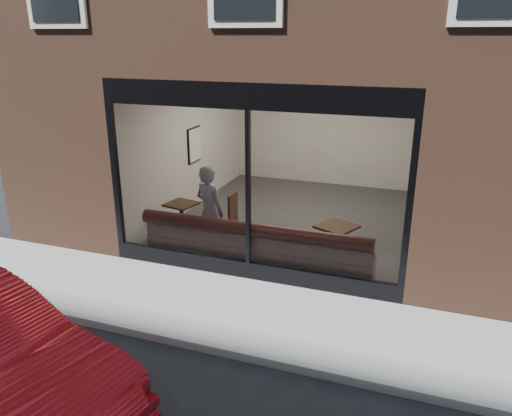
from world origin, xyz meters
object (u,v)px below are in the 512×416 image
(banquette, at_px, (257,256))
(person, at_px, (210,212))
(cafe_chair_left, at_px, (224,226))
(cafe_table_right, at_px, (337,227))
(cafe_table_left, at_px, (181,204))

(banquette, distance_m, person, 1.18)
(banquette, xyz_separation_m, cafe_chair_left, (-1.08, 1.10, 0.01))
(cafe_table_right, distance_m, cafe_chair_left, 2.46)
(cafe_table_right, relative_size, cafe_chair_left, 1.29)
(cafe_chair_left, bearing_deg, person, 95.04)
(person, xyz_separation_m, cafe_chair_left, (-0.11, 0.88, -0.62))
(cafe_chair_left, bearing_deg, cafe_table_right, 164.84)
(banquette, distance_m, cafe_chair_left, 1.54)
(person, bearing_deg, cafe_chair_left, -61.17)
(cafe_table_right, xyz_separation_m, cafe_chair_left, (-2.35, 0.55, -0.50))
(person, height_order, cafe_chair_left, person)
(cafe_table_left, relative_size, cafe_table_right, 0.91)
(banquette, relative_size, cafe_table_left, 7.37)
(cafe_table_left, relative_size, cafe_chair_left, 1.17)
(cafe_table_right, bearing_deg, person, -171.61)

